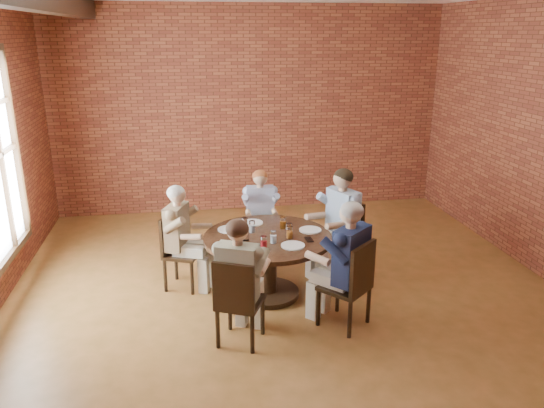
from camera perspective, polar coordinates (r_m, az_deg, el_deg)
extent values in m
plane|color=#9B6130|center=(6.20, 2.08, -10.46)|extent=(7.00, 7.00, 0.00)
plane|color=brown|center=(8.99, -2.32, 10.00)|extent=(7.00, 0.00, 7.00)
plane|color=brown|center=(2.49, 19.35, -13.48)|extent=(7.00, 0.00, 7.00)
cube|color=black|center=(6.56, -27.09, -5.96)|extent=(0.10, 2.16, 0.08)
cube|color=black|center=(7.19, -26.06, 5.75)|extent=(0.10, 0.08, 2.20)
cylinder|color=black|center=(6.33, -0.45, -9.51)|extent=(0.73, 0.73, 0.06)
cylinder|color=black|center=(6.18, -0.46, -6.88)|extent=(0.21, 0.21, 0.64)
cylinder|color=#3D2616|center=(6.04, -0.47, -3.65)|extent=(1.46, 1.46, 0.05)
cube|color=black|center=(6.72, 7.09, -4.19)|extent=(0.59, 0.59, 0.04)
cube|color=black|center=(6.75, 8.52, -1.64)|extent=(0.21, 0.43, 0.51)
cylinder|color=black|center=(6.83, 4.71, -5.76)|extent=(0.04, 0.04, 0.41)
cylinder|color=black|center=(6.56, 6.78, -6.90)|extent=(0.04, 0.04, 0.41)
cylinder|color=black|center=(7.06, 7.23, -5.05)|extent=(0.04, 0.04, 0.41)
cylinder|color=black|center=(6.79, 9.33, -6.11)|extent=(0.04, 0.04, 0.41)
cube|color=black|center=(7.13, -1.23, -2.72)|extent=(0.40, 0.40, 0.04)
cube|color=black|center=(7.21, -1.34, -0.49)|extent=(0.38, 0.07, 0.43)
cylinder|color=black|center=(7.05, -2.41, -4.93)|extent=(0.04, 0.04, 0.41)
cylinder|color=black|center=(7.08, 0.18, -4.83)|extent=(0.04, 0.04, 0.41)
cylinder|color=black|center=(7.35, -2.55, -3.96)|extent=(0.04, 0.04, 0.41)
cylinder|color=black|center=(7.37, -0.07, -3.87)|extent=(0.04, 0.04, 0.41)
cube|color=black|center=(6.44, -9.57, -5.31)|extent=(0.52, 0.52, 0.04)
cube|color=black|center=(6.42, -11.17, -3.13)|extent=(0.18, 0.38, 0.45)
cylinder|color=black|center=(6.34, -8.60, -7.91)|extent=(0.04, 0.04, 0.41)
cylinder|color=black|center=(6.62, -7.57, -6.68)|extent=(0.04, 0.04, 0.41)
cylinder|color=black|center=(6.46, -11.42, -7.57)|extent=(0.04, 0.04, 0.41)
cylinder|color=black|center=(6.73, -10.29, -6.38)|extent=(0.04, 0.04, 0.41)
cube|color=black|center=(5.29, -3.44, -10.50)|extent=(0.55, 0.55, 0.04)
cube|color=black|center=(5.02, -4.18, -8.91)|extent=(0.39, 0.21, 0.47)
cylinder|color=black|center=(5.50, -1.03, -11.96)|extent=(0.04, 0.04, 0.41)
cylinder|color=black|center=(5.60, -4.56, -11.45)|extent=(0.04, 0.04, 0.41)
cylinder|color=black|center=(5.21, -2.14, -13.82)|extent=(0.04, 0.04, 0.41)
cylinder|color=black|center=(5.32, -5.86, -13.24)|extent=(0.04, 0.04, 0.41)
cube|color=black|center=(5.62, 7.78, -8.84)|extent=(0.62, 0.62, 0.04)
cube|color=black|center=(5.42, 9.73, -6.83)|extent=(0.36, 0.32, 0.50)
cylinder|color=black|center=(5.96, 7.07, -9.62)|extent=(0.04, 0.04, 0.41)
cylinder|color=black|center=(5.67, 4.99, -11.05)|extent=(0.04, 0.04, 0.41)
cylinder|color=black|center=(5.79, 10.33, -10.64)|extent=(0.04, 0.04, 0.41)
cylinder|color=black|center=(5.50, 8.36, -12.19)|extent=(0.04, 0.04, 0.41)
cylinder|color=white|center=(6.19, 4.13, -2.80)|extent=(0.26, 0.26, 0.01)
cylinder|color=white|center=(6.41, -2.14, -2.04)|extent=(0.26, 0.26, 0.01)
cylinder|color=white|center=(6.22, -4.67, -2.72)|extent=(0.26, 0.26, 0.01)
cylinder|color=white|center=(5.74, 2.26, -4.48)|extent=(0.26, 0.26, 0.01)
cylinder|color=white|center=(6.03, 1.83, -2.73)|extent=(0.07, 0.07, 0.14)
cylinder|color=white|center=(6.22, 1.18, -2.04)|extent=(0.07, 0.07, 0.14)
cylinder|color=white|center=(6.21, -2.97, -2.09)|extent=(0.07, 0.07, 0.14)
cylinder|color=white|center=(6.10, -2.16, -2.45)|extent=(0.07, 0.07, 0.14)
cylinder|color=white|center=(5.88, -2.82, -3.27)|extent=(0.07, 0.07, 0.14)
cylinder|color=white|center=(5.66, -0.89, -4.15)|extent=(0.07, 0.07, 0.14)
cylinder|color=white|center=(5.80, 0.14, -3.56)|extent=(0.07, 0.07, 0.14)
cylinder|color=white|center=(5.94, 1.89, -3.05)|extent=(0.07, 0.07, 0.14)
cube|color=black|center=(5.92, 4.00, -3.82)|extent=(0.08, 0.15, 0.01)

